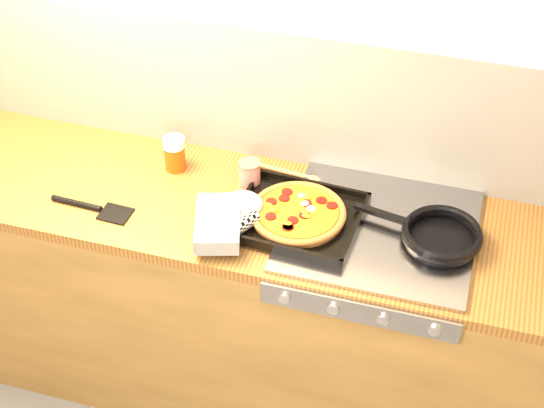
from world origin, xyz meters
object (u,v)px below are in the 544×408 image
(pizza_on_tray, at_px, (276,215))
(juice_glass, at_px, (175,153))
(frying_pan, at_px, (440,235))
(tomato_can, at_px, (250,175))

(pizza_on_tray, height_order, juice_glass, juice_glass)
(frying_pan, xyz_separation_m, tomato_can, (-0.65, 0.10, 0.01))
(pizza_on_tray, height_order, frying_pan, pizza_on_tray)
(tomato_can, bearing_deg, pizza_on_tray, -49.19)
(pizza_on_tray, height_order, tomato_can, tomato_can)
(frying_pan, bearing_deg, pizza_on_tray, -173.49)
(pizza_on_tray, relative_size, juice_glass, 4.22)
(frying_pan, bearing_deg, tomato_can, 170.90)
(tomato_can, height_order, juice_glass, juice_glass)
(pizza_on_tray, bearing_deg, juice_glass, 155.59)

